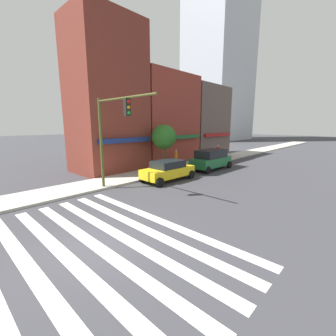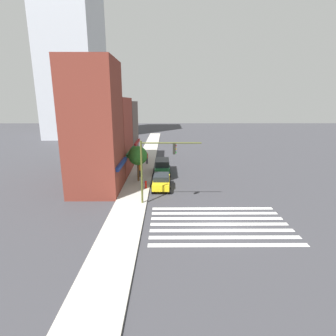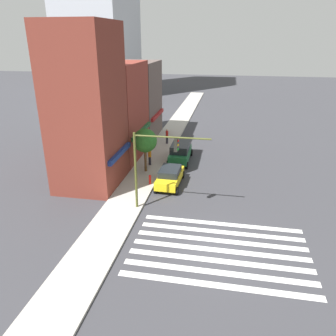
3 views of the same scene
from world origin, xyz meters
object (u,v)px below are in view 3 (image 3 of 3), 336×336
Objects in this scene: suv_green at (180,152)px; pedestrian_orange_vest at (150,156)px; traffic_signal at (153,158)px; sedan_yellow at (170,176)px; fire_hydrant at (150,179)px; street_tree at (145,141)px; pedestrian_red_jacket at (167,136)px.

pedestrian_orange_vest is (-1.98, 2.81, 0.04)m from suv_green.
traffic_signal is 5.73m from sedan_yellow.
fire_hydrant is (-6.51, 1.70, -0.42)m from suv_green.
fire_hydrant is at bearing -158.60° from street_tree.
pedestrian_red_jacket is at bearing -2.38° from street_tree.
fire_hydrant is (-0.40, 1.70, -0.23)m from sedan_yellow.
street_tree reaches higher than suv_green.
pedestrian_orange_vest is at bearing -45.21° from pedestrian_red_jacket.
street_tree is (-9.01, 0.37, 2.12)m from pedestrian_red_jacket.
pedestrian_orange_vest is (4.13, 2.81, 0.23)m from sedan_yellow.
sedan_yellow is 6.11m from suv_green.
traffic_signal is at bearing -162.78° from fire_hydrant.
pedestrian_red_jacket is at bearing 13.50° from sedan_yellow.
pedestrian_red_jacket reaches higher than fire_hydrant.
traffic_signal is 3.38× the size of pedestrian_red_jacket.
street_tree is at bearing 142.19° from suv_green.
street_tree is (-1.73, -0.01, 2.12)m from pedestrian_orange_vest.
traffic_signal is at bearing -136.47° from pedestrian_orange_vest.
street_tree is at bearing -44.58° from pedestrian_red_jacket.
street_tree is at bearing 21.40° from fire_hydrant.
sedan_yellow is at bearing -117.69° from pedestrian_orange_vest.
pedestrian_orange_vest reaches higher than sedan_yellow.
sedan_yellow is at bearing 179.29° from suv_green.
fire_hydrant is 3.97m from street_tree.
suv_green is at bearing -14.63° from fire_hydrant.
traffic_signal is 9.62m from pedestrian_orange_vest.
pedestrian_orange_vest reaches higher than fire_hydrant.
suv_green reaches higher than pedestrian_orange_vest.
suv_green is 6.74m from fire_hydrant.
street_tree is at bearing 18.91° from traffic_signal.
pedestrian_red_jacket is at bearing 7.25° from traffic_signal.
street_tree is at bearing -151.63° from pedestrian_orange_vest.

